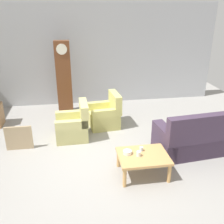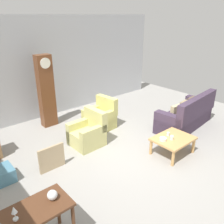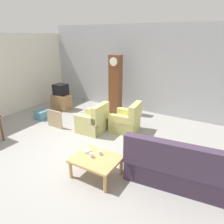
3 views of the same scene
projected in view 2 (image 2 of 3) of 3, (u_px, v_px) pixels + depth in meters
name	position (u px, v px, depth m)	size (l,w,h in m)	color
ground_plane	(132.00, 152.00, 5.90)	(10.40, 10.40, 0.00)	#999691
garage_door_wall	(56.00, 66.00, 7.80)	(8.40, 0.16, 3.20)	#ADAFB5
couch_floral	(186.00, 116.00, 7.11)	(2.18, 1.09, 1.04)	#423347
armchair_olive_near	(88.00, 134.00, 6.16)	(0.81, 0.78, 0.92)	#CCC67A
armchair_olive_far	(101.00, 118.00, 7.07)	(0.86, 0.84, 0.92)	#D3CD72
coffee_table_wood	(173.00, 140.00, 5.72)	(0.96, 0.76, 0.43)	tan
console_table_dark	(24.00, 222.00, 3.12)	(1.30, 0.56, 0.76)	#56331E
grandfather_clock	(46.00, 91.00, 6.95)	(0.44, 0.30, 2.17)	brown
framed_picture_leaning	(52.00, 158.00, 5.15)	(0.60, 0.05, 0.57)	tan
storage_box_blue	(4.00, 174.00, 4.85)	(0.36, 0.47, 0.30)	teal
glass_dome_cloche	(52.00, 195.00, 3.32)	(0.15, 0.15, 0.15)	silver
cup_white_porcelain	(172.00, 138.00, 5.60)	(0.08, 0.08, 0.10)	white
cup_blue_rimmed	(168.00, 134.00, 5.79)	(0.07, 0.07, 0.09)	silver
bowl_white_stacked	(163.00, 139.00, 5.56)	(0.17, 0.17, 0.07)	white
wine_glass_short	(14.00, 211.00, 2.96)	(0.08, 0.08, 0.21)	silver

